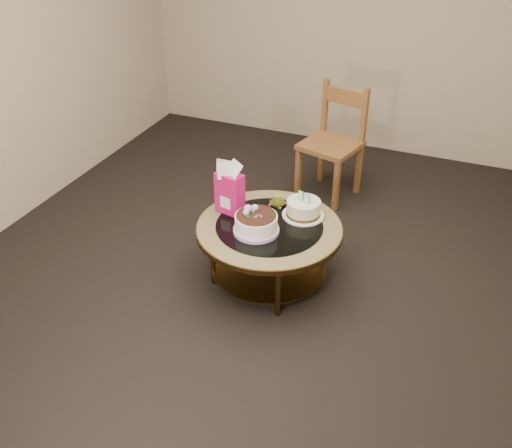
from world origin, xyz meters
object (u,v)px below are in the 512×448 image
at_px(dining_chair, 333,142).
at_px(gift_bag, 230,188).
at_px(coffee_table, 269,235).
at_px(decorated_cake, 256,224).
at_px(cream_cake, 303,209).

bearing_deg(dining_chair, gift_bag, -91.04).
distance_m(coffee_table, dining_chair, 1.39).
xyz_separation_m(coffee_table, gift_bag, (-0.32, 0.06, 0.27)).
xyz_separation_m(decorated_cake, gift_bag, (-0.27, 0.17, 0.13)).
bearing_deg(decorated_cake, gift_bag, 147.72).
bearing_deg(decorated_cake, cream_cake, 53.34).
xyz_separation_m(coffee_table, dining_chair, (0.05, 1.39, 0.12)).
height_order(cream_cake, dining_chair, dining_chair).
height_order(coffee_table, gift_bag, gift_bag).
relative_size(cream_cake, gift_bag, 0.76).
height_order(gift_bag, dining_chair, dining_chair).
relative_size(coffee_table, cream_cake, 3.45).
bearing_deg(coffee_table, dining_chair, 87.73).
bearing_deg(coffee_table, cream_cake, 49.42).
bearing_deg(cream_cake, gift_bag, -142.61).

